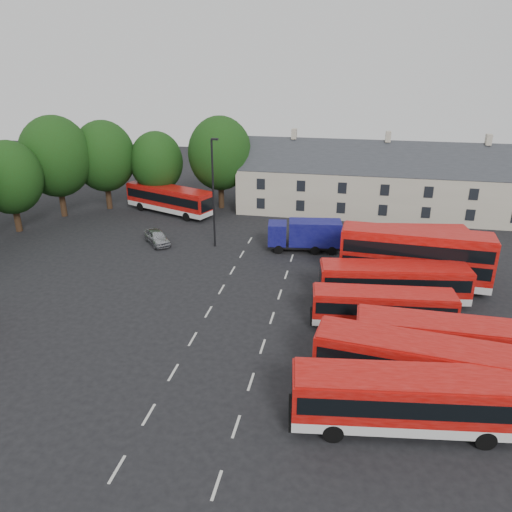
% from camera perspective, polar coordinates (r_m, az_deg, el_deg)
% --- Properties ---
extents(ground, '(140.00, 140.00, 0.00)m').
position_cam_1_polar(ground, '(37.41, -6.31, -7.82)').
color(ground, black).
rests_on(ground, ground).
extents(lane_markings, '(5.15, 33.80, 0.01)m').
position_cam_1_polar(lane_markings, '(38.49, -1.86, -6.73)').
color(lane_markings, beige).
rests_on(lane_markings, ground).
extents(treeline, '(29.92, 32.59, 12.01)m').
position_cam_1_polar(treeline, '(60.06, -20.50, 9.46)').
color(treeline, black).
rests_on(treeline, ground).
extents(terrace_houses, '(35.70, 7.13, 10.06)m').
position_cam_1_polar(terrace_houses, '(62.65, 14.36, 8.01)').
color(terrace_houses, beige).
rests_on(terrace_houses, ground).
extents(bus_row_a, '(12.22, 4.20, 3.39)m').
position_cam_1_polar(bus_row_a, '(28.15, 16.86, -15.19)').
color(bus_row_a, silver).
rests_on(bus_row_a, ground).
extents(bus_row_b, '(12.36, 4.25, 3.42)m').
position_cam_1_polar(bus_row_b, '(31.02, 18.23, -11.45)').
color(bus_row_b, silver).
rests_on(bus_row_b, ground).
extents(bus_row_c, '(11.34, 2.85, 3.19)m').
position_cam_1_polar(bus_row_c, '(34.06, 20.95, -8.87)').
color(bus_row_c, silver).
rests_on(bus_row_c, ground).
extents(bus_row_d, '(10.31, 3.29, 2.87)m').
position_cam_1_polar(bus_row_d, '(37.28, 14.31, -5.52)').
color(bus_row_d, silver).
rests_on(bus_row_d, ground).
extents(bus_row_e, '(11.83, 4.17, 3.27)m').
position_cam_1_polar(bus_row_e, '(40.84, 15.48, -2.71)').
color(bus_row_e, silver).
rests_on(bus_row_e, ground).
extents(bus_dd_south, '(12.40, 3.57, 5.02)m').
position_cam_1_polar(bus_dd_south, '(43.84, 17.69, 0.06)').
color(bus_dd_south, silver).
rests_on(bus_dd_south, ground).
extents(bus_dd_north, '(10.70, 3.89, 4.29)m').
position_cam_1_polar(bus_dd_north, '(46.75, 16.84, 1.02)').
color(bus_dd_north, silver).
rests_on(bus_dd_north, ground).
extents(bus_north, '(11.98, 6.95, 3.35)m').
position_cam_1_polar(bus_north, '(62.55, -9.91, 6.60)').
color(bus_north, silver).
rests_on(bus_north, ground).
extents(box_truck, '(7.43, 3.15, 3.15)m').
position_cam_1_polar(box_truck, '(50.07, 5.68, 2.51)').
color(box_truck, black).
rests_on(box_truck, ground).
extents(silver_car, '(4.17, 4.44, 1.48)m').
position_cam_1_polar(silver_car, '(53.01, -11.25, 2.14)').
color(silver_car, '#A8AAAF').
rests_on(silver_car, ground).
extents(lamppost, '(0.76, 0.30, 11.05)m').
position_cam_1_polar(lamppost, '(49.92, -4.89, 7.44)').
color(lamppost, black).
rests_on(lamppost, ground).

